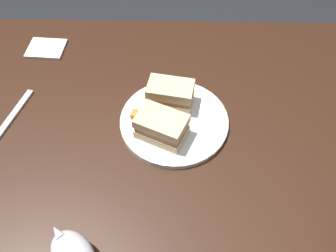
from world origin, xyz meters
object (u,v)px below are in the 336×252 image
at_px(plate, 174,121).
at_px(fork, 13,115).
at_px(sandwich_half_right, 162,127).
at_px(napkin, 46,48).
at_px(sandwich_half_left, 170,94).

height_order(plate, fork, plate).
distance_m(sandwich_half_right, napkin, 0.49).
relative_size(plate, fork, 1.52).
relative_size(plate, sandwich_half_right, 2.01).
height_order(sandwich_half_left, fork, sandwich_half_left).
bearing_deg(sandwich_half_right, sandwich_half_left, 80.04).
bearing_deg(fork, sandwich_half_left, 110.75).
relative_size(sandwich_half_right, napkin, 1.24).
bearing_deg(plate, sandwich_half_right, -121.07).
xyz_separation_m(plate, sandwich_half_left, (-0.01, 0.05, 0.04)).
distance_m(sandwich_half_right, fork, 0.40).
height_order(plate, sandwich_half_left, sandwich_half_left).
bearing_deg(fork, sandwich_half_right, 96.09).
relative_size(sandwich_half_left, sandwich_half_right, 0.91).
bearing_deg(sandwich_half_right, plate, 58.93).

